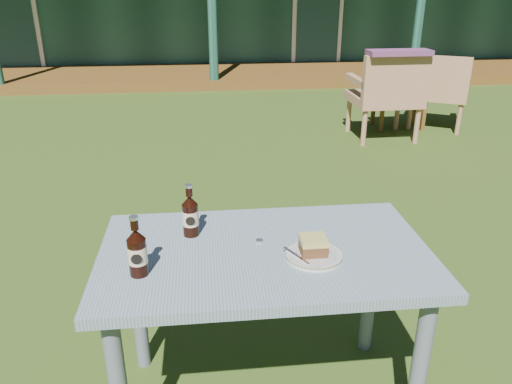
{
  "coord_description": "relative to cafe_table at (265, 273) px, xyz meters",
  "views": [
    {
      "loc": [
        -0.2,
        -3.17,
        1.63
      ],
      "look_at": [
        0.0,
        -1.3,
        0.82
      ],
      "focal_mm": 35.0,
      "sensor_mm": 36.0,
      "label": 1
    }
  ],
  "objects": [
    {
      "name": "ground",
      "position": [
        0.0,
        1.6,
        -0.62
      ],
      "size": [
        80.0,
        80.0,
        0.0
      ],
      "primitive_type": "plane",
      "color": "#334916"
    },
    {
      "name": "cafe_table",
      "position": [
        0.0,
        0.0,
        0.0
      ],
      "size": [
        1.2,
        0.7,
        0.72
      ],
      "color": "slate",
      "rests_on": "ground"
    },
    {
      "name": "plate",
      "position": [
        0.17,
        -0.07,
        0.11
      ],
      "size": [
        0.2,
        0.2,
        0.01
      ],
      "color": "silver",
      "rests_on": "cafe_table"
    },
    {
      "name": "cake_slice",
      "position": [
        0.16,
        -0.07,
        0.15
      ],
      "size": [
        0.09,
        0.09,
        0.06
      ],
      "color": "#4F2F19",
      "rests_on": "plate"
    },
    {
      "name": "fork",
      "position": [
        0.1,
        -0.08,
        0.12
      ],
      "size": [
        0.08,
        0.13,
        0.0
      ],
      "primitive_type": "cube",
      "rotation": [
        0.0,
        0.0,
        0.49
      ],
      "color": "silver",
      "rests_on": "plate"
    },
    {
      "name": "cola_bottle_near",
      "position": [
        -0.27,
        0.14,
        0.18
      ],
      "size": [
        0.06,
        0.06,
        0.21
      ],
      "color": "black",
      "rests_on": "cafe_table"
    },
    {
      "name": "cola_bottle_far",
      "position": [
        -0.44,
        -0.12,
        0.19
      ],
      "size": [
        0.06,
        0.07,
        0.21
      ],
      "color": "black",
      "rests_on": "cafe_table"
    },
    {
      "name": "bottle_cap",
      "position": [
        -0.01,
        0.06,
        0.11
      ],
      "size": [
        0.03,
        0.03,
        0.01
      ],
      "primitive_type": "cylinder",
      "color": "silver",
      "rests_on": "cafe_table"
    },
    {
      "name": "armchair_left",
      "position": [
        1.76,
        3.52,
        -0.09
      ],
      "size": [
        0.7,
        0.66,
        0.93
      ],
      "color": "#A57452",
      "rests_on": "ground"
    },
    {
      "name": "armchair_right",
      "position": [
        2.5,
        3.89,
        -0.14
      ],
      "size": [
        0.84,
        0.83,
        0.86
      ],
      "color": "#A57452",
      "rests_on": "ground"
    },
    {
      "name": "floral_throw",
      "position": [
        1.76,
        3.33,
        0.34
      ],
      "size": [
        0.64,
        0.24,
        0.05
      ],
      "primitive_type": "cube",
      "rotation": [
        0.0,
        0.0,
        3.16
      ],
      "color": "#633256",
      "rests_on": "armchair_left"
    },
    {
      "name": "side_table",
      "position": [
        2.08,
        3.97,
        -0.28
      ],
      "size": [
        0.6,
        0.4,
        0.4
      ],
      "color": "brown",
      "rests_on": "ground"
    }
  ]
}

